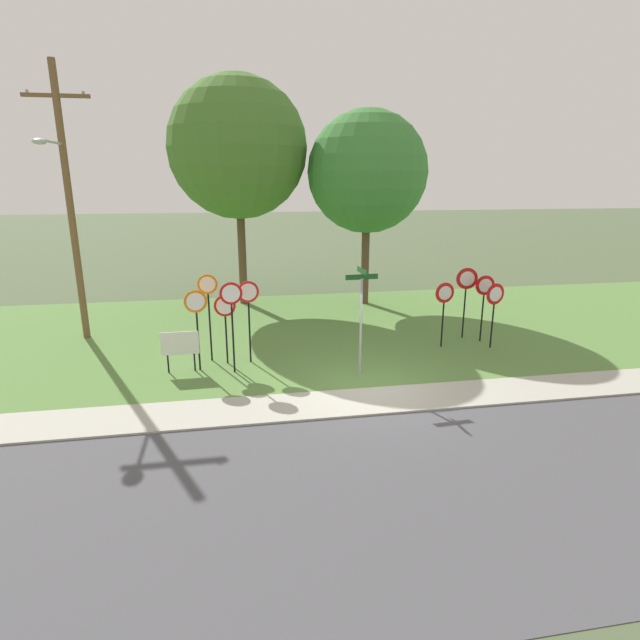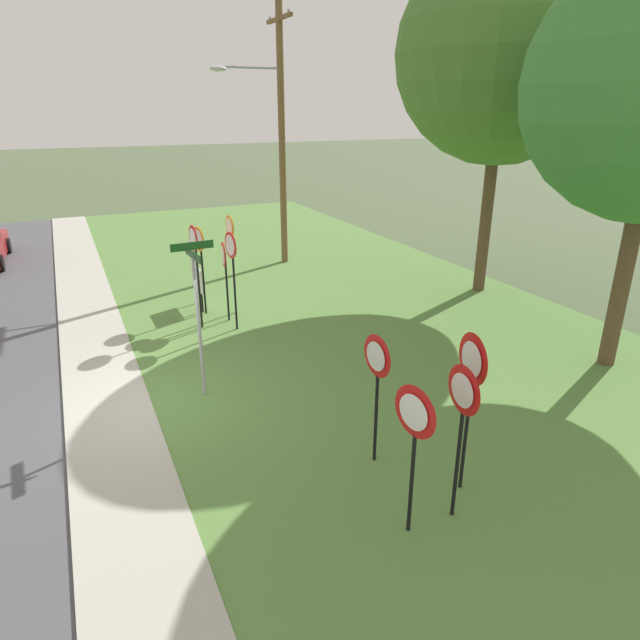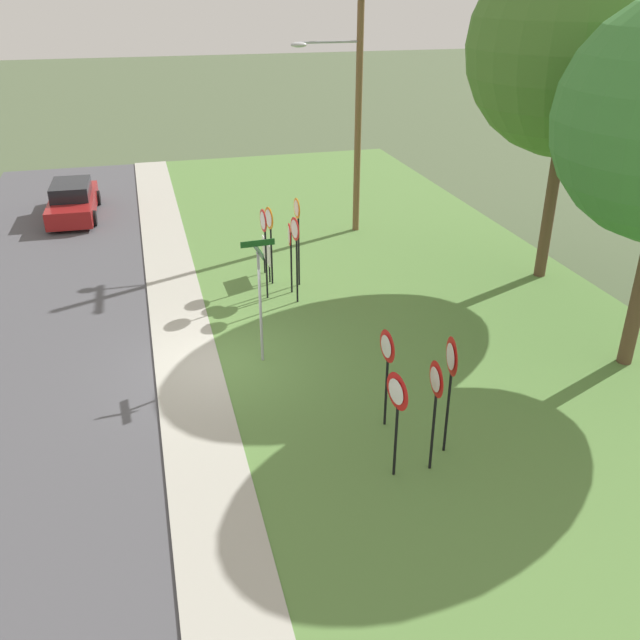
{
  "view_description": "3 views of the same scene",
  "coord_description": "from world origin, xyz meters",
  "px_view_note": "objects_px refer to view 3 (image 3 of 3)",
  "views": [
    {
      "loc": [
        -3.55,
        -12.52,
        5.62
      ],
      "look_at": [
        -0.84,
        2.89,
        1.25
      ],
      "focal_mm": 28.31,
      "sensor_mm": 36.0,
      "label": 1
    },
    {
      "loc": [
        10.07,
        -1.01,
        5.55
      ],
      "look_at": [
        0.15,
        3.62,
        1.29
      ],
      "focal_mm": 30.84,
      "sensor_mm": 36.0,
      "label": 2
    },
    {
      "loc": [
        14.78,
        -1.4,
        8.59
      ],
      "look_at": [
        1.09,
        2.27,
        1.51
      ],
      "focal_mm": 38.15,
      "sensor_mm": 36.0,
      "label": 3
    }
  ],
  "objects_px": {
    "stop_sign_near_right": "(298,225)",
    "yield_sign_near_right": "(450,368)",
    "stop_sign_near_left": "(264,236)",
    "oak_tree_left": "(575,48)",
    "street_name_post": "(260,292)",
    "parked_hatchback_near": "(73,201)",
    "yield_sign_near_left": "(386,356)",
    "yield_sign_far_left": "(396,402)",
    "stop_sign_far_left": "(270,229)",
    "utility_pole": "(354,94)",
    "yield_sign_far_right": "(435,392)",
    "stop_sign_far_right": "(290,244)",
    "notice_board": "(266,253)",
    "stop_sign_far_center": "(296,242)"
  },
  "relations": [
    {
      "from": "stop_sign_near_right",
      "to": "yield_sign_near_right",
      "type": "distance_m",
      "value": 9.0
    },
    {
      "from": "stop_sign_near_left",
      "to": "yield_sign_near_right",
      "type": "relative_size",
      "value": 1.07
    },
    {
      "from": "yield_sign_near_right",
      "to": "oak_tree_left",
      "type": "relative_size",
      "value": 0.26
    },
    {
      "from": "street_name_post",
      "to": "parked_hatchback_near",
      "type": "height_order",
      "value": "street_name_post"
    },
    {
      "from": "yield_sign_near_left",
      "to": "street_name_post",
      "type": "distance_m",
      "value": 3.96
    },
    {
      "from": "stop_sign_near_right",
      "to": "yield_sign_far_left",
      "type": "relative_size",
      "value": 1.24
    },
    {
      "from": "yield_sign_near_right",
      "to": "yield_sign_far_left",
      "type": "height_order",
      "value": "yield_sign_near_right"
    },
    {
      "from": "stop_sign_far_left",
      "to": "utility_pole",
      "type": "relative_size",
      "value": 0.27
    },
    {
      "from": "stop_sign_far_left",
      "to": "yield_sign_far_right",
      "type": "distance_m",
      "value": 9.8
    },
    {
      "from": "yield_sign_far_right",
      "to": "street_name_post",
      "type": "xyz_separation_m",
      "value": [
        -5.04,
        -2.34,
        0.11
      ]
    },
    {
      "from": "yield_sign_far_left",
      "to": "parked_hatchback_near",
      "type": "xyz_separation_m",
      "value": [
        -18.65,
        -6.79,
        -1.07
      ]
    },
    {
      "from": "utility_pole",
      "to": "stop_sign_far_right",
      "type": "bearing_deg",
      "value": -34.82
    },
    {
      "from": "yield_sign_near_left",
      "to": "utility_pole",
      "type": "xyz_separation_m",
      "value": [
        -12.38,
        3.16,
        3.34
      ]
    },
    {
      "from": "stop_sign_far_left",
      "to": "yield_sign_far_right",
      "type": "bearing_deg",
      "value": -1.83
    },
    {
      "from": "stop_sign_near_right",
      "to": "stop_sign_far_right",
      "type": "height_order",
      "value": "stop_sign_near_right"
    },
    {
      "from": "stop_sign_far_right",
      "to": "yield_sign_near_left",
      "type": "bearing_deg",
      "value": 9.7
    },
    {
      "from": "stop_sign_near_right",
      "to": "street_name_post",
      "type": "bearing_deg",
      "value": -26.7
    },
    {
      "from": "yield_sign_near_right",
      "to": "yield_sign_far_left",
      "type": "distance_m",
      "value": 1.35
    },
    {
      "from": "stop_sign_near_right",
      "to": "oak_tree_left",
      "type": "distance_m",
      "value": 9.25
    },
    {
      "from": "stop_sign_near_right",
      "to": "stop_sign_far_right",
      "type": "distance_m",
      "value": 0.73
    },
    {
      "from": "stop_sign_near_left",
      "to": "parked_hatchback_near",
      "type": "height_order",
      "value": "stop_sign_near_left"
    },
    {
      "from": "stop_sign_near_right",
      "to": "stop_sign_far_right",
      "type": "relative_size",
      "value": 1.27
    },
    {
      "from": "stop_sign_far_left",
      "to": "stop_sign_far_right",
      "type": "bearing_deg",
      "value": 19.4
    },
    {
      "from": "street_name_post",
      "to": "utility_pole",
      "type": "height_order",
      "value": "utility_pole"
    },
    {
      "from": "yield_sign_near_left",
      "to": "notice_board",
      "type": "bearing_deg",
      "value": -179.69
    },
    {
      "from": "stop_sign_near_left",
      "to": "yield_sign_near_left",
      "type": "height_order",
      "value": "stop_sign_near_left"
    },
    {
      "from": "stop_sign_near_left",
      "to": "utility_pole",
      "type": "bearing_deg",
      "value": 136.34
    },
    {
      "from": "yield_sign_near_right",
      "to": "yield_sign_far_left",
      "type": "bearing_deg",
      "value": -61.21
    },
    {
      "from": "stop_sign_far_left",
      "to": "stop_sign_far_center",
      "type": "distance_m",
      "value": 1.61
    },
    {
      "from": "stop_sign_near_right",
      "to": "parked_hatchback_near",
      "type": "relative_size",
      "value": 0.6
    },
    {
      "from": "stop_sign_near_right",
      "to": "yield_sign_far_left",
      "type": "xyz_separation_m",
      "value": [
        9.4,
        -0.38,
        -0.31
      ]
    },
    {
      "from": "stop_sign_far_left",
      "to": "stop_sign_far_right",
      "type": "height_order",
      "value": "stop_sign_far_left"
    },
    {
      "from": "oak_tree_left",
      "to": "parked_hatchback_near",
      "type": "distance_m",
      "value": 19.29
    },
    {
      "from": "stop_sign_far_left",
      "to": "stop_sign_far_center",
      "type": "xyz_separation_m",
      "value": [
        1.54,
        0.45,
        0.09
      ]
    },
    {
      "from": "utility_pole",
      "to": "notice_board",
      "type": "xyz_separation_m",
      "value": [
        3.74,
        -4.01,
        -4.19
      ]
    },
    {
      "from": "yield_sign_far_right",
      "to": "utility_pole",
      "type": "distance_m",
      "value": 14.65
    },
    {
      "from": "stop_sign_far_right",
      "to": "parked_hatchback_near",
      "type": "height_order",
      "value": "stop_sign_far_right"
    },
    {
      "from": "yield_sign_near_left",
      "to": "utility_pole",
      "type": "bearing_deg",
      "value": 160.35
    },
    {
      "from": "street_name_post",
      "to": "utility_pole",
      "type": "distance_m",
      "value": 10.8
    },
    {
      "from": "notice_board",
      "to": "stop_sign_near_right",
      "type": "bearing_deg",
      "value": 42.71
    },
    {
      "from": "stop_sign_near_right",
      "to": "stop_sign_near_left",
      "type": "bearing_deg",
      "value": -61.1
    },
    {
      "from": "stop_sign_near_left",
      "to": "stop_sign_far_right",
      "type": "xyz_separation_m",
      "value": [
        -0.21,
        0.8,
        -0.4
      ]
    },
    {
      "from": "stop_sign_far_center",
      "to": "yield_sign_near_left",
      "type": "height_order",
      "value": "stop_sign_far_center"
    },
    {
      "from": "utility_pole",
      "to": "stop_sign_near_left",
      "type": "bearing_deg",
      "value": -39.3
    },
    {
      "from": "yield_sign_near_right",
      "to": "street_name_post",
      "type": "distance_m",
      "value": 5.4
    },
    {
      "from": "yield_sign_far_left",
      "to": "stop_sign_near_left",
      "type": "bearing_deg",
      "value": 173.82
    },
    {
      "from": "stop_sign_near_left",
      "to": "yield_sign_far_left",
      "type": "height_order",
      "value": "stop_sign_near_left"
    },
    {
      "from": "stop_sign_far_right",
      "to": "yield_sign_far_right",
      "type": "height_order",
      "value": "yield_sign_far_right"
    },
    {
      "from": "parked_hatchback_near",
      "to": "oak_tree_left",
      "type": "bearing_deg",
      "value": 56.45
    },
    {
      "from": "stop_sign_near_right",
      "to": "notice_board",
      "type": "height_order",
      "value": "stop_sign_near_right"
    }
  ]
}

